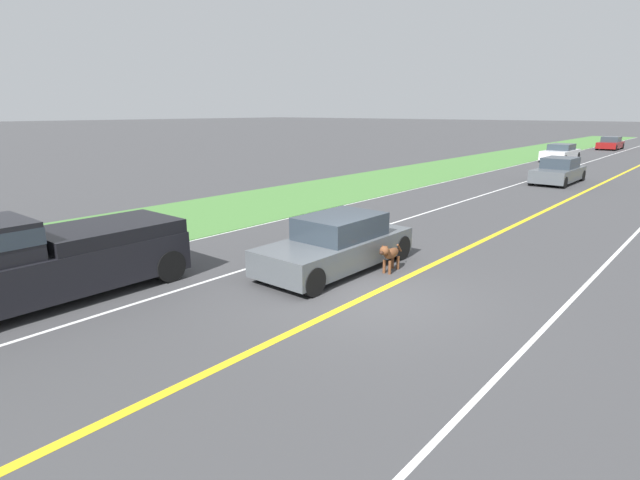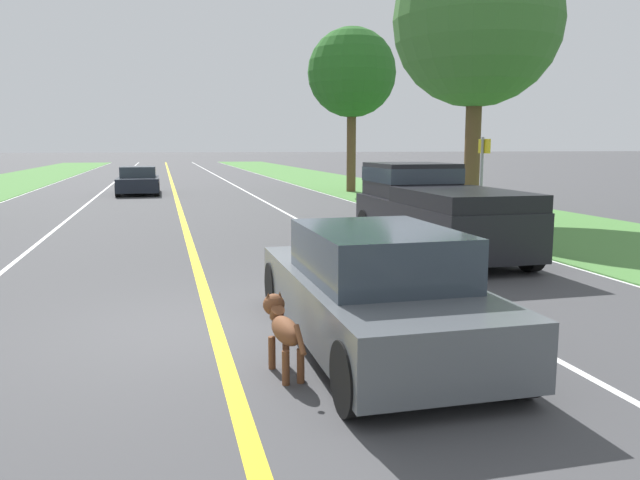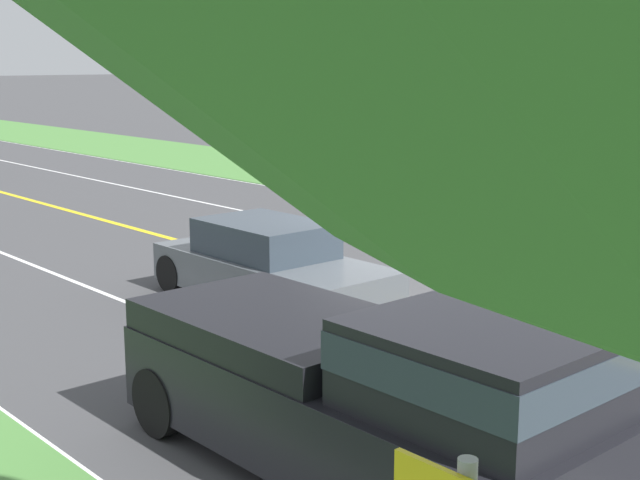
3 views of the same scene
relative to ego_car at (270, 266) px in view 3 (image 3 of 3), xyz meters
name	(u,v)px [view 3 (image 3 of 3)]	position (x,y,z in m)	size (l,w,h in m)	color
ground_plane	(388,298)	(-1.73, 1.06, -0.65)	(400.00, 400.00, 0.00)	#424244
centre_divider_line	(388,298)	(-1.73, 1.06, -0.64)	(0.18, 160.00, 0.01)	yellow
lane_edge_line_left	(607,243)	(-8.73, 1.06, -0.64)	(0.14, 160.00, 0.01)	white
lane_dash_same_dir	(221,340)	(1.77, 1.06, -0.64)	(0.10, 160.00, 0.01)	white
lane_dash_oncoming	(512,267)	(-5.23, 1.06, -0.64)	(0.10, 160.00, 0.01)	white
ego_car	(270,266)	(0.00, 0.00, 0.00)	(1.83, 4.53, 1.39)	#51565B
dog	(300,259)	(-1.19, -0.63, -0.17)	(0.32, 1.20, 0.78)	brown
pickup_truck	(370,391)	(3.32, 5.68, 0.31)	(2.00, 5.27, 1.90)	black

